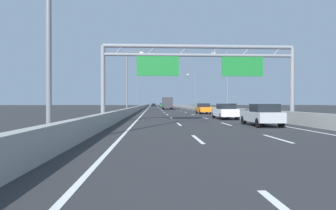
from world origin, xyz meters
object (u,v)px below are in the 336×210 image
at_px(streetlamp_left_near, 55,3).
at_px(black_car, 154,105).
at_px(sign_gantry, 200,64).
at_px(streetlamp_left_far, 139,89).
at_px(green_car, 162,105).
at_px(white_car, 225,111).
at_px(streetlamp_right_mid, 226,78).
at_px(box_truck, 167,103).
at_px(streetlamp_left_mid, 128,78).
at_px(streetlamp_right_far, 195,89).
at_px(orange_car, 204,108).
at_px(silver_car, 262,115).

xyz_separation_m(streetlamp_left_near, black_car, (3.99, 118.84, -4.66)).
relative_size(sign_gantry, streetlamp_left_far, 1.67).
bearing_deg(green_car, white_car, -87.83).
height_order(streetlamp_left_far, white_car, streetlamp_left_far).
bearing_deg(streetlamp_left_far, streetlamp_left_near, -90.00).
distance_m(streetlamp_left_near, white_car, 20.77).
distance_m(streetlamp_right_mid, white_car, 16.75).
relative_size(streetlamp_left_far, box_truck, 1.14).
bearing_deg(streetlamp_left_mid, white_car, -55.18).
height_order(black_car, green_car, green_car).
relative_size(green_car, box_truck, 0.50).
relative_size(streetlamp_right_far, box_truck, 1.14).
bearing_deg(streetlamp_left_far, box_truck, -18.10).
bearing_deg(green_car, streetlamp_left_near, -93.97).
bearing_deg(white_car, streetlamp_right_far, 85.15).
xyz_separation_m(streetlamp_left_far, green_car, (7.42, 41.64, -4.63)).
height_order(white_car, green_car, white_car).
bearing_deg(streetlamp_right_far, box_truck, -162.23).
bearing_deg(white_car, green_car, 92.17).
height_order(streetlamp_left_mid, box_truck, streetlamp_left_mid).
bearing_deg(streetlamp_right_mid, black_car, 97.24).
bearing_deg(streetlamp_left_near, box_truck, 83.30).
distance_m(green_car, box_truck, 44.07).
bearing_deg(streetlamp_left_near, streetlamp_right_mid, 65.45).
distance_m(orange_car, black_car, 87.48).
bearing_deg(sign_gantry, silver_car, -43.35).
xyz_separation_m(streetlamp_right_far, green_car, (-7.51, 41.64, -4.63)).
distance_m(streetlamp_left_mid, black_car, 86.37).
bearing_deg(streetlamp_left_near, white_car, 57.67).
xyz_separation_m(streetlamp_left_near, streetlamp_right_far, (14.93, 65.38, 0.00)).
bearing_deg(white_car, sign_gantry, -124.05).
relative_size(orange_car, silver_car, 1.12).
xyz_separation_m(streetlamp_left_near, orange_car, (11.29, 31.66, -4.60)).
bearing_deg(green_car, orange_car, -87.06).
bearing_deg(orange_car, silver_car, -90.03).
xyz_separation_m(white_car, silver_car, (0.44, -8.52, -0.01)).
bearing_deg(silver_car, sign_gantry, 136.65).
height_order(green_car, box_truck, box_truck).
xyz_separation_m(streetlamp_right_mid, white_car, (-4.10, -15.58, -4.61)).
distance_m(silver_car, green_car, 98.50).
xyz_separation_m(sign_gantry, streetlamp_left_mid, (-7.49, 20.52, 0.60)).
height_order(streetlamp_right_far, black_car, streetlamp_right_far).
distance_m(streetlamp_left_near, streetlamp_right_far, 67.06).
height_order(streetlamp_left_mid, black_car, streetlamp_left_mid).
bearing_deg(sign_gantry, streetlamp_right_far, 82.04).
distance_m(orange_car, box_truck, 31.55).
xyz_separation_m(streetlamp_right_mid, box_truck, (-7.54, 30.27, -3.74)).
relative_size(streetlamp_left_near, white_car, 2.16).
relative_size(sign_gantry, green_car, 3.79).
bearing_deg(black_car, streetlamp_left_far, -94.27).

